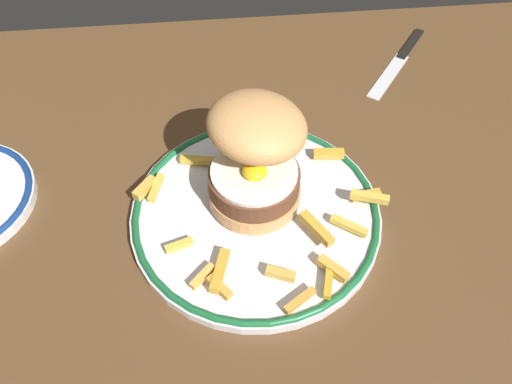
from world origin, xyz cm
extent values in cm
cube|color=brown|center=(0.00, 0.00, -2.00)|extent=(122.31, 81.39, 4.00)
cylinder|color=silver|center=(0.03, 2.04, 0.60)|extent=(27.26, 27.26, 1.20)
torus|color=#196033|center=(0.03, 2.04, 1.20)|extent=(26.86, 26.86, 0.80)
cylinder|color=tan|center=(-0.36, 3.66, 2.50)|extent=(10.01, 10.01, 1.80)
cylinder|color=brown|center=(-0.36, 3.66, 4.58)|extent=(9.69, 9.69, 2.35)
cylinder|color=white|center=(-0.36, 3.66, 6.00)|extent=(9.13, 9.13, 0.50)
ellipsoid|color=yellow|center=(-0.27, 3.14, 6.67)|extent=(2.60, 2.60, 1.40)
ellipsoid|color=tan|center=(0.51, 5.74, 10.48)|extent=(13.28, 12.87, 6.37)
cube|color=gold|center=(-4.40, -7.18, 2.01)|extent=(2.50, 2.80, 0.82)
cube|color=gold|center=(3.06, -9.30, 1.95)|extent=(3.43, 2.56, 0.70)
cube|color=gold|center=(12.21, 2.45, 2.01)|extent=(3.26, 1.18, 0.82)
cube|color=gold|center=(-5.88, 9.44, 1.99)|extent=(4.42, 1.60, 0.78)
cube|color=gold|center=(-11.95, 5.84, 2.08)|extent=(2.72, 3.05, 0.97)
cube|color=gold|center=(6.08, -7.79, 1.97)|extent=(1.55, 3.27, 0.73)
cube|color=gold|center=(9.48, -1.36, 1.98)|extent=(3.73, 3.03, 0.75)
cube|color=gold|center=(1.61, -6.35, 2.04)|extent=(3.05, 1.94, 0.88)
cube|color=gold|center=(-8.25, -1.99, 1.95)|extent=(2.99, 1.54, 0.71)
cube|color=#ECAF4A|center=(-6.01, -5.81, 1.95)|extent=(2.64, 2.70, 0.71)
cube|color=gold|center=(-10.74, 5.83, 1.97)|extent=(1.76, 3.75, 0.73)
cube|color=gold|center=(6.82, -6.29, 2.08)|extent=(3.01, 3.12, 0.95)
cube|color=gold|center=(5.82, -2.04, 3.05)|extent=(3.12, 4.39, 0.96)
cube|color=gold|center=(-4.30, -5.44, 2.07)|extent=(2.30, 4.74, 0.95)
cube|color=gold|center=(9.26, 8.90, 2.07)|extent=(3.64, 1.28, 0.95)
cube|color=gold|center=(12.23, 1.52, 2.84)|extent=(4.20, 2.09, 0.83)
cube|color=black|center=(26.00, 31.18, 0.30)|extent=(5.80, 7.09, 0.70)
cube|color=silver|center=(20.85, 24.41, 0.20)|extent=(8.09, 9.85, 0.24)
camera|label=1|loc=(-3.30, -31.33, 46.78)|focal=36.49mm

